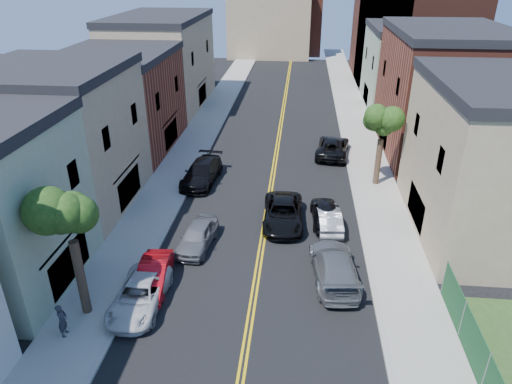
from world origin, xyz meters
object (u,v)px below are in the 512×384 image
(black_car_right, at_px, (326,213))
(red_sedan, at_px, (153,276))
(dark_car_right_far, at_px, (333,147))
(grey_car_right, at_px, (334,266))
(black_car_left, at_px, (202,172))
(black_suv_lane, at_px, (283,213))
(pedestrian_left, at_px, (62,320))
(silver_car_right, at_px, (328,218))
(white_pickup, at_px, (140,295))
(grey_car_left, at_px, (197,236))

(black_car_right, bearing_deg, red_sedan, 35.96)
(dark_car_right_far, bearing_deg, grey_car_right, 94.97)
(black_car_left, bearing_deg, black_car_right, -24.96)
(black_suv_lane, bearing_deg, grey_car_right, -64.00)
(black_car_right, height_order, pedestrian_left, pedestrian_left)
(silver_car_right, bearing_deg, pedestrian_left, 36.86)
(white_pickup, bearing_deg, grey_car_left, 73.03)
(black_car_right, bearing_deg, black_suv_lane, 3.80)
(red_sedan, distance_m, black_suv_lane, 9.64)
(black_car_left, distance_m, dark_car_right_far, 12.20)
(black_car_right, xyz_separation_m, silver_car_right, (0.14, -0.54, -0.07))
(white_pickup, xyz_separation_m, black_suv_lane, (6.64, 8.77, 0.08))
(grey_car_left, relative_size, black_car_left, 0.76)
(pedestrian_left, bearing_deg, white_pickup, -54.44)
(grey_car_right, xyz_separation_m, black_suv_lane, (-2.98, 5.60, -0.05))
(grey_car_left, relative_size, grey_car_right, 0.76)
(dark_car_right_far, bearing_deg, white_pickup, 71.19)
(grey_car_right, xyz_separation_m, black_car_right, (-0.24, 5.95, -0.06))
(grey_car_right, relative_size, pedestrian_left, 3.39)
(silver_car_right, distance_m, pedestrian_left, 16.44)
(white_pickup, height_order, black_suv_lane, black_suv_lane)
(black_suv_lane, bearing_deg, pedestrian_left, -132.03)
(grey_car_left, height_order, dark_car_right_far, dark_car_right_far)
(red_sedan, xyz_separation_m, black_car_left, (-0.08, 12.88, 0.12))
(red_sedan, relative_size, black_suv_lane, 0.77)
(grey_car_left, bearing_deg, red_sedan, -103.77)
(red_sedan, height_order, grey_car_left, grey_car_left)
(silver_car_right, relative_size, dark_car_right_far, 0.73)
(black_car_left, xyz_separation_m, silver_car_right, (9.38, -5.88, -0.13))
(white_pickup, relative_size, grey_car_right, 0.87)
(red_sedan, xyz_separation_m, black_suv_lane, (6.41, 7.19, 0.07))
(grey_car_right, height_order, silver_car_right, grey_car_right)
(black_car_left, xyz_separation_m, pedestrian_left, (-2.87, -16.84, 0.16))
(dark_car_right_far, distance_m, black_suv_lane, 12.85)
(grey_car_right, bearing_deg, black_car_right, -93.15)
(dark_car_right_far, xyz_separation_m, pedestrian_left, (-13.14, -23.43, 0.19))
(dark_car_right_far, distance_m, pedestrian_left, 26.86)
(white_pickup, bearing_deg, black_car_left, 89.52)
(black_car_left, relative_size, pedestrian_left, 3.39)
(red_sedan, distance_m, dark_car_right_far, 21.98)
(grey_car_right, bearing_deg, grey_car_left, -22.14)
(red_sedan, bearing_deg, pedestrian_left, -131.75)
(white_pickup, relative_size, black_car_right, 1.11)
(black_car_right, bearing_deg, grey_car_left, 21.46)
(grey_car_right, distance_m, pedestrian_left, 13.53)
(black_car_left, relative_size, black_suv_lane, 1.03)
(white_pickup, relative_size, silver_car_right, 1.18)
(grey_car_right, distance_m, black_car_right, 5.96)
(grey_car_left, height_order, black_suv_lane, black_suv_lane)
(dark_car_right_far, relative_size, black_suv_lane, 1.03)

